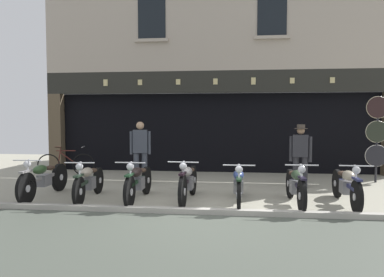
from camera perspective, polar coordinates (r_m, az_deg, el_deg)
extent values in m
cube|color=#9F9B88|center=(11.69, 3.62, -5.73)|extent=(23.29, 10.00, 0.08)
cube|color=#ABA69C|center=(6.87, 1.52, -11.78)|extent=(23.29, 0.16, 0.18)
cube|color=black|center=(13.85, 4.11, 1.26)|extent=(10.39, 4.00, 2.60)
cube|color=brown|center=(13.17, -20.64, 0.95)|extent=(0.44, 0.36, 2.60)
cube|color=black|center=(12.10, 3.77, 1.58)|extent=(9.94, 0.03, 2.18)
cube|color=black|center=(11.72, 3.70, 8.96)|extent=(11.29, 0.24, 0.70)
cube|color=#DBC684|center=(12.30, -13.56, 8.61)|extent=(0.14, 0.03, 0.21)
cube|color=#DBC684|center=(11.96, -8.26, 8.82)|extent=(0.14, 0.03, 0.18)
cube|color=#DBC684|center=(11.70, -2.21, 8.97)|extent=(0.14, 0.03, 0.17)
cube|color=#DBC684|center=(11.58, 3.74, 9.03)|extent=(0.14, 0.03, 0.19)
cube|color=#DBC684|center=(11.59, 9.72, 8.98)|extent=(0.14, 0.03, 0.22)
cube|color=#DBC684|center=(11.71, 15.63, 8.85)|extent=(0.14, 0.03, 0.18)
cube|color=#DBC684|center=(11.96, 21.39, 8.62)|extent=(0.14, 0.03, 0.17)
cube|color=#B4A593|center=(12.17, 3.76, 18.51)|extent=(11.29, 0.40, 3.37)
cube|color=black|center=(12.23, -6.42, 18.42)|extent=(0.90, 0.02, 1.30)
cube|color=#B4A593|center=(12.03, -6.44, 15.24)|extent=(1.10, 0.12, 0.10)
cube|color=black|center=(12.01, 12.59, 18.65)|extent=(0.90, 0.02, 1.30)
cube|color=#B4A593|center=(11.80, 12.57, 15.42)|extent=(1.10, 0.12, 0.10)
cylinder|color=black|center=(8.22, -24.84, -7.23)|extent=(0.07, 0.67, 0.67)
cylinder|color=silver|center=(8.22, -24.84, -7.23)|extent=(0.10, 0.15, 0.15)
cylinder|color=black|center=(9.45, -20.28, -5.79)|extent=(0.08, 0.67, 0.67)
cylinder|color=silver|center=(9.45, -20.28, -5.79)|extent=(0.11, 0.15, 0.15)
cube|color=gray|center=(8.81, -22.41, -5.70)|extent=(0.08, 1.31, 0.07)
cube|color=slate|center=(8.82, -22.40, -6.15)|extent=(0.20, 0.32, 0.26)
ellipsoid|color=#304D29|center=(8.63, -23.00, -4.55)|extent=(0.22, 0.46, 0.20)
ellipsoid|color=#38281E|center=(9.01, -21.64, -4.33)|extent=(0.20, 0.30, 0.10)
cube|color=gray|center=(8.17, -24.90, -4.77)|extent=(0.10, 0.36, 0.04)
sphere|color=silver|center=(8.20, -24.71, -3.73)|extent=(0.15, 0.15, 0.15)
cylinder|color=silver|center=(8.19, -24.72, -3.17)|extent=(0.62, 0.03, 0.02)
cylinder|color=silver|center=(8.21, -24.74, -5.20)|extent=(0.04, 0.22, 0.62)
cylinder|color=black|center=(7.70, -17.54, -8.04)|extent=(0.11, 0.61, 0.61)
cylinder|color=silver|center=(7.70, -17.54, -8.04)|extent=(0.11, 0.14, 0.13)
cylinder|color=black|center=(8.92, -14.65, -6.44)|extent=(0.12, 0.61, 0.61)
cylinder|color=silver|center=(8.92, -14.65, -6.44)|extent=(0.12, 0.14, 0.13)
cube|color=#203023|center=(8.28, -16.00, -6.37)|extent=(0.15, 1.20, 0.07)
cube|color=slate|center=(8.29, -15.99, -6.84)|extent=(0.22, 0.33, 0.26)
ellipsoid|color=#A59884|center=(8.10, -16.37, -5.15)|extent=(0.25, 0.47, 0.20)
ellipsoid|color=#38281E|center=(8.48, -15.51, -4.91)|extent=(0.22, 0.31, 0.10)
cube|color=#203023|center=(7.64, -17.58, -5.66)|extent=(0.13, 0.37, 0.04)
sphere|color=silver|center=(7.67, -17.45, -4.29)|extent=(0.15, 0.15, 0.15)
cylinder|color=silver|center=(7.66, -17.46, -3.70)|extent=(0.62, 0.07, 0.02)
cylinder|color=silver|center=(7.68, -17.47, -5.86)|extent=(0.05, 0.23, 0.62)
cylinder|color=black|center=(7.32, -9.90, -8.37)|extent=(0.08, 0.65, 0.64)
cylinder|color=silver|center=(7.32, -9.90, -8.37)|extent=(0.10, 0.14, 0.14)
cylinder|color=black|center=(8.60, -7.23, -6.59)|extent=(0.09, 0.65, 0.64)
cylinder|color=silver|center=(8.60, -7.23, -6.59)|extent=(0.11, 0.14, 0.14)
cube|color=#1B3922|center=(7.94, -8.46, -6.56)|extent=(0.09, 1.25, 0.07)
cube|color=slate|center=(7.95, -8.46, -7.06)|extent=(0.20, 0.32, 0.26)
ellipsoid|color=black|center=(7.75, -8.80, -5.30)|extent=(0.23, 0.46, 0.20)
ellipsoid|color=#38281E|center=(8.14, -8.01, -5.02)|extent=(0.20, 0.30, 0.10)
cube|color=#1B3922|center=(7.26, -9.92, -5.72)|extent=(0.10, 0.36, 0.04)
sphere|color=silver|center=(7.29, -9.80, -4.43)|extent=(0.15, 0.15, 0.15)
cylinder|color=silver|center=(7.28, -9.80, -3.80)|extent=(0.62, 0.03, 0.02)
cylinder|color=silver|center=(7.31, -9.83, -6.08)|extent=(0.04, 0.24, 0.62)
cylinder|color=black|center=(7.18, -1.50, -8.43)|extent=(0.10, 0.68, 0.68)
cylinder|color=silver|center=(7.18, -1.50, -8.43)|extent=(0.11, 0.15, 0.15)
cylinder|color=black|center=(8.47, 0.15, -6.61)|extent=(0.11, 0.68, 0.68)
cylinder|color=silver|center=(8.47, 0.15, -6.61)|extent=(0.12, 0.15, 0.15)
cube|color=black|center=(7.80, -0.60, -6.58)|extent=(0.12, 1.23, 0.07)
cube|color=slate|center=(7.81, -0.60, -7.09)|extent=(0.21, 0.33, 0.26)
ellipsoid|color=gray|center=(7.61, -0.81, -5.30)|extent=(0.24, 0.47, 0.20)
ellipsoid|color=#38281E|center=(8.01, -0.32, -5.02)|extent=(0.21, 0.31, 0.10)
cube|color=black|center=(7.11, -1.50, -5.61)|extent=(0.12, 0.36, 0.04)
sphere|color=silver|center=(7.15, -1.42, -4.41)|extent=(0.15, 0.15, 0.15)
cylinder|color=silver|center=(7.14, -1.42, -3.77)|extent=(0.62, 0.05, 0.02)
cylinder|color=silver|center=(7.16, -1.44, -6.09)|extent=(0.05, 0.24, 0.62)
cylinder|color=black|center=(7.04, 7.44, -8.98)|extent=(0.07, 0.60, 0.60)
cylinder|color=silver|center=(7.04, 7.44, -8.98)|extent=(0.10, 0.13, 0.13)
cylinder|color=black|center=(8.38, 7.29, -6.99)|extent=(0.08, 0.60, 0.60)
cylinder|color=silver|center=(8.38, 7.29, -6.99)|extent=(0.11, 0.13, 0.13)
cube|color=#1A321D|center=(7.69, 7.37, -7.03)|extent=(0.07, 1.25, 0.07)
cube|color=slate|center=(7.70, 7.36, -7.54)|extent=(0.20, 0.32, 0.26)
ellipsoid|color=navy|center=(7.49, 7.39, -5.75)|extent=(0.22, 0.46, 0.20)
ellipsoid|color=#38281E|center=(7.90, 7.35, -5.42)|extent=(0.20, 0.30, 0.10)
cube|color=#1A321D|center=(6.98, 7.46, -6.40)|extent=(0.10, 0.36, 0.04)
sphere|color=silver|center=(7.01, 7.46, -4.88)|extent=(0.15, 0.15, 0.15)
cylinder|color=silver|center=(7.00, 7.46, -4.24)|extent=(0.62, 0.02, 0.02)
cylinder|color=silver|center=(7.03, 7.45, -6.60)|extent=(0.04, 0.23, 0.62)
cylinder|color=black|center=(7.15, 17.05, -8.74)|extent=(0.08, 0.65, 0.65)
cylinder|color=silver|center=(7.15, 17.05, -8.74)|extent=(0.10, 0.14, 0.14)
cylinder|color=black|center=(8.41, 15.29, -6.91)|extent=(0.09, 0.65, 0.65)
cylinder|color=silver|center=(8.41, 15.29, -6.91)|extent=(0.11, 0.14, 0.14)
cube|color=black|center=(7.76, 16.11, -6.88)|extent=(0.09, 1.20, 0.07)
cube|color=slate|center=(7.77, 16.10, -7.39)|extent=(0.20, 0.32, 0.26)
ellipsoid|color=#31442E|center=(7.58, 16.35, -5.60)|extent=(0.23, 0.46, 0.20)
ellipsoid|color=#38281E|center=(7.96, 15.82, -5.31)|extent=(0.20, 0.30, 0.10)
cube|color=black|center=(7.09, 17.09, -6.03)|extent=(0.10, 0.36, 0.04)
sphere|color=silver|center=(7.13, 17.02, -4.71)|extent=(0.15, 0.15, 0.15)
cylinder|color=silver|center=(7.12, 17.03, -4.07)|extent=(0.62, 0.03, 0.02)
cylinder|color=silver|center=(7.14, 17.02, -6.40)|extent=(0.04, 0.25, 0.61)
cylinder|color=black|center=(7.46, 24.67, -8.45)|extent=(0.09, 0.63, 0.63)
cylinder|color=silver|center=(7.46, 24.67, -8.45)|extent=(0.10, 0.14, 0.14)
cylinder|color=black|center=(8.80, 22.04, -6.62)|extent=(0.10, 0.64, 0.63)
cylinder|color=silver|center=(8.80, 22.04, -6.62)|extent=(0.11, 0.14, 0.14)
cube|color=#25284E|center=(8.11, 23.26, -6.63)|extent=(0.11, 1.30, 0.07)
cube|color=slate|center=(8.12, 23.25, -7.12)|extent=(0.21, 0.33, 0.26)
ellipsoid|color=tan|center=(7.91, 23.62, -5.41)|extent=(0.23, 0.47, 0.20)
ellipsoid|color=#38281E|center=(8.32, 22.84, -5.11)|extent=(0.21, 0.31, 0.10)
cube|color=#25284E|center=(7.40, 24.74, -5.90)|extent=(0.11, 0.36, 0.04)
sphere|color=silver|center=(7.43, 24.63, -4.58)|extent=(0.15, 0.15, 0.15)
cylinder|color=silver|center=(7.42, 24.65, -3.97)|extent=(0.62, 0.04, 0.02)
cylinder|color=silver|center=(7.45, 24.64, -6.20)|extent=(0.04, 0.28, 0.60)
cylinder|color=#3D424C|center=(9.84, -7.54, -4.66)|extent=(0.15, 0.15, 0.87)
cylinder|color=#3D424C|center=(9.85, -8.83, -4.66)|extent=(0.15, 0.15, 0.87)
cube|color=#3D424C|center=(9.77, -8.22, -0.44)|extent=(0.41, 0.29, 0.62)
cube|color=white|center=(9.88, -8.18, 0.03)|extent=(0.14, 0.05, 0.35)
cube|color=navy|center=(9.89, -8.17, -0.04)|extent=(0.05, 0.02, 0.32)
cylinder|color=#3D424C|center=(9.76, -6.84, -0.68)|extent=(0.09, 0.09, 0.62)
cylinder|color=#3D424C|center=(9.79, -9.59, -0.69)|extent=(0.09, 0.09, 0.62)
sphere|color=tan|center=(9.75, -8.24, 2.04)|extent=(0.21, 0.21, 0.21)
cylinder|color=#2D2D33|center=(9.71, 17.44, -5.08)|extent=(0.15, 0.15, 0.81)
cylinder|color=#2D2D33|center=(9.72, 16.14, -5.05)|extent=(0.15, 0.15, 0.81)
cube|color=#2D2D33|center=(9.64, 16.86, -1.12)|extent=(0.42, 0.30, 0.57)
cube|color=silver|center=(9.75, 16.91, -0.67)|extent=(0.14, 0.05, 0.32)
cube|color=black|center=(9.76, 16.91, -0.73)|extent=(0.05, 0.02, 0.29)
cylinder|color=#2D2D33|center=(9.63, 18.25, -1.64)|extent=(0.09, 0.09, 0.65)
cylinder|color=#2D2D33|center=(9.66, 15.46, -1.58)|extent=(0.09, 0.09, 0.65)
sphere|color=#9E7A5B|center=(9.62, 16.90, 1.20)|extent=(0.19, 0.19, 0.19)
cylinder|color=#4C4238|center=(9.61, 16.91, 1.52)|extent=(0.33, 0.33, 0.01)
cylinder|color=#4C4238|center=(9.61, 16.91, 1.83)|extent=(0.20, 0.20, 0.11)
cylinder|color=#232328|center=(11.17, 27.26, -0.40)|extent=(0.06, 0.06, 2.29)
cylinder|color=black|center=(11.13, 27.43, 4.41)|extent=(0.59, 0.03, 0.59)
torus|color=beige|center=(11.15, 27.40, 4.41)|extent=(0.61, 0.04, 0.61)
cylinder|color=#23281E|center=(11.13, 27.34, 0.97)|extent=(0.59, 0.03, 0.59)
torus|color=beige|center=(11.15, 27.31, 0.97)|extent=(0.61, 0.04, 0.61)
cylinder|color=black|center=(11.18, 27.25, -2.46)|extent=(0.59, 0.03, 0.59)
torus|color=silver|center=(11.19, 27.22, -2.45)|extent=(0.61, 0.04, 0.61)
cube|color=beige|center=(12.28, -7.14, 2.28)|extent=(0.70, 0.02, 0.88)
cube|color=#232328|center=(12.26, -7.17, 3.87)|extent=(0.70, 0.01, 0.20)
torus|color=black|center=(11.83, -16.86, -3.97)|extent=(0.68, 0.18, 0.69)
torus|color=black|center=(12.08, -21.81, -3.92)|extent=(0.68, 0.18, 0.69)
cylinder|color=#4C1E19|center=(11.90, -18.88, -3.09)|extent=(0.61, 0.16, 0.47)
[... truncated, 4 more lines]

